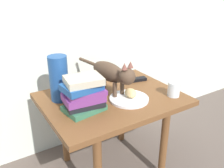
{
  "coord_description": "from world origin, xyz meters",
  "views": [
    {
      "loc": [
        -0.67,
        -1.08,
        1.14
      ],
      "look_at": [
        0.0,
        0.0,
        0.59
      ],
      "focal_mm": 39.43,
      "sensor_mm": 36.0,
      "label": 1
    }
  ],
  "objects_px": {
    "candle_jar": "(174,90)",
    "bread_roll": "(131,93)",
    "green_vase": "(59,78)",
    "cat": "(112,73)",
    "tv_remote": "(135,80)",
    "side_table": "(112,107)",
    "book_stack": "(84,94)",
    "plate": "(129,99)"
  },
  "relations": [
    {
      "from": "candle_jar",
      "to": "bread_roll",
      "type": "bearing_deg",
      "value": 158.44
    },
    {
      "from": "bread_roll",
      "to": "green_vase",
      "type": "distance_m",
      "value": 0.4
    },
    {
      "from": "bread_roll",
      "to": "cat",
      "type": "distance_m",
      "value": 0.16
    },
    {
      "from": "bread_roll",
      "to": "tv_remote",
      "type": "bearing_deg",
      "value": 47.48
    },
    {
      "from": "candle_jar",
      "to": "tv_remote",
      "type": "xyz_separation_m",
      "value": [
        -0.05,
        0.29,
        -0.03
      ]
    },
    {
      "from": "green_vase",
      "to": "bread_roll",
      "type": "bearing_deg",
      "value": -31.87
    },
    {
      "from": "side_table",
      "to": "book_stack",
      "type": "distance_m",
      "value": 0.27
    },
    {
      "from": "bread_roll",
      "to": "green_vase",
      "type": "height_order",
      "value": "green_vase"
    },
    {
      "from": "side_table",
      "to": "book_stack",
      "type": "xyz_separation_m",
      "value": [
        -0.2,
        -0.06,
        0.16
      ]
    },
    {
      "from": "book_stack",
      "to": "tv_remote",
      "type": "distance_m",
      "value": 0.5
    },
    {
      "from": "plate",
      "to": "candle_jar",
      "type": "bearing_deg",
      "value": -20.28
    },
    {
      "from": "green_vase",
      "to": "tv_remote",
      "type": "bearing_deg",
      "value": -0.95
    },
    {
      "from": "plate",
      "to": "tv_remote",
      "type": "relative_size",
      "value": 1.47
    },
    {
      "from": "plate",
      "to": "book_stack",
      "type": "bearing_deg",
      "value": 174.14
    },
    {
      "from": "green_vase",
      "to": "book_stack",
      "type": "bearing_deg",
      "value": -72.2
    },
    {
      "from": "bread_roll",
      "to": "green_vase",
      "type": "relative_size",
      "value": 0.32
    },
    {
      "from": "bread_roll",
      "to": "green_vase",
      "type": "bearing_deg",
      "value": 148.13
    },
    {
      "from": "book_stack",
      "to": "candle_jar",
      "type": "bearing_deg",
      "value": -13.08
    },
    {
      "from": "plate",
      "to": "candle_jar",
      "type": "height_order",
      "value": "candle_jar"
    },
    {
      "from": "cat",
      "to": "green_vase",
      "type": "relative_size",
      "value": 1.87
    },
    {
      "from": "book_stack",
      "to": "green_vase",
      "type": "height_order",
      "value": "green_vase"
    },
    {
      "from": "side_table",
      "to": "bread_roll",
      "type": "height_order",
      "value": "bread_roll"
    },
    {
      "from": "cat",
      "to": "candle_jar",
      "type": "height_order",
      "value": "cat"
    },
    {
      "from": "bread_roll",
      "to": "tv_remote",
      "type": "height_order",
      "value": "bread_roll"
    },
    {
      "from": "green_vase",
      "to": "candle_jar",
      "type": "xyz_separation_m",
      "value": [
        0.57,
        -0.3,
        -0.09
      ]
    },
    {
      "from": "cat",
      "to": "book_stack",
      "type": "height_order",
      "value": "cat"
    },
    {
      "from": "bread_roll",
      "to": "tv_remote",
      "type": "xyz_separation_m",
      "value": [
        0.18,
        0.2,
        -0.03
      ]
    },
    {
      "from": "green_vase",
      "to": "side_table",
      "type": "bearing_deg",
      "value": -25.44
    },
    {
      "from": "tv_remote",
      "to": "side_table",
      "type": "bearing_deg",
      "value": -143.57
    },
    {
      "from": "green_vase",
      "to": "tv_remote",
      "type": "xyz_separation_m",
      "value": [
        0.52,
        -0.01,
        -0.12
      ]
    },
    {
      "from": "plate",
      "to": "side_table",
      "type": "bearing_deg",
      "value": 125.18
    },
    {
      "from": "plate",
      "to": "bread_roll",
      "type": "bearing_deg",
      "value": 7.56
    },
    {
      "from": "tv_remote",
      "to": "plate",
      "type": "bearing_deg",
      "value": -122.28
    },
    {
      "from": "cat",
      "to": "book_stack",
      "type": "relative_size",
      "value": 2.17
    },
    {
      "from": "candle_jar",
      "to": "green_vase",
      "type": "bearing_deg",
      "value": 152.18
    },
    {
      "from": "cat",
      "to": "tv_remote",
      "type": "xyz_separation_m",
      "value": [
        0.24,
        0.09,
        -0.12
      ]
    },
    {
      "from": "bread_roll",
      "to": "cat",
      "type": "relative_size",
      "value": 0.17
    },
    {
      "from": "plate",
      "to": "green_vase",
      "type": "bearing_deg",
      "value": 146.98
    },
    {
      "from": "tv_remote",
      "to": "cat",
      "type": "bearing_deg",
      "value": -147.99
    },
    {
      "from": "side_table",
      "to": "tv_remote",
      "type": "relative_size",
      "value": 5.21
    },
    {
      "from": "candle_jar",
      "to": "plate",
      "type": "bearing_deg",
      "value": 159.72
    },
    {
      "from": "side_table",
      "to": "plate",
      "type": "distance_m",
      "value": 0.13
    }
  ]
}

